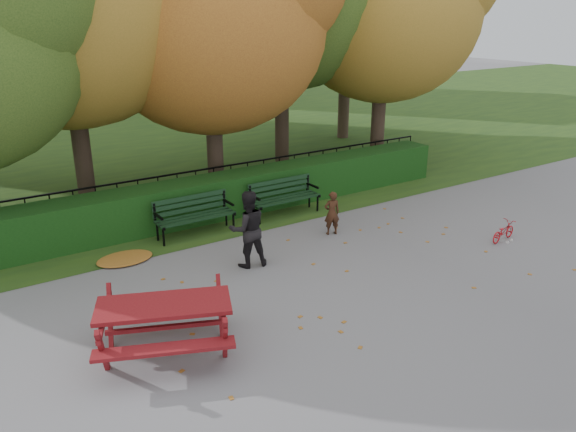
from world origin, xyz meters
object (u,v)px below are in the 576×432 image
tree_c (225,9)px  bicycle (503,231)px  bench_right (283,195)px  child (332,213)px  tree_e (398,0)px  bench_left (194,213)px  picnic_table (164,314)px  adult (248,229)px

tree_c → bicycle: 8.55m
bench_right → child: size_ratio=1.78×
tree_e → child: (-5.21, -3.77, -4.58)m
bench_left → picnic_table: picnic_table is taller
bench_right → bicycle: bench_right is taller
tree_e → child: bearing=-144.2°
bench_right → tree_c: bearing=96.7°
picnic_table → child: 5.49m
picnic_table → child: (4.92, 2.42, -0.14)m
tree_e → bicycle: bearing=-110.4°
tree_c → bench_left: tree_c is taller
tree_e → picnic_table: 12.68m
bicycle → tree_c: bearing=20.0°
tree_c → bench_left: bearing=-133.4°
bench_right → adult: 3.06m
bench_right → picnic_table: size_ratio=0.76×
child → bench_left: bearing=-15.8°
tree_e → bench_left: 9.29m
bicycle → adult: bearing=61.6°
bench_right → child: 1.71m
tree_e → adult: 9.70m
tree_c → bicycle: bearing=-61.8°
bench_right → picnic_table: bearing=-138.9°
bench_right → child: child is taller
bench_left → tree_e: bearing=14.8°
tree_c → tree_e: (5.69, -0.19, 0.26)m
adult → bicycle: adult is taller
tree_e → bench_left: tree_e is taller
bench_left → bench_right: 2.40m
bench_right → child: bearing=-82.9°
child → adult: size_ratio=0.65×
tree_e → child: size_ratio=8.07×
tree_c → bicycle: tree_c is taller
picnic_table → adult: (2.52, 1.99, 0.14)m
child → bicycle: (2.93, -2.39, -0.29)m
tree_e → child: tree_e is taller
bicycle → picnic_table: bearing=82.0°
picnic_table → adult: adult is taller
picnic_table → bench_right: bearing=63.6°
bench_right → adult: adult is taller
child → tree_e: bearing=-126.9°
bench_left → bicycle: size_ratio=2.15×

